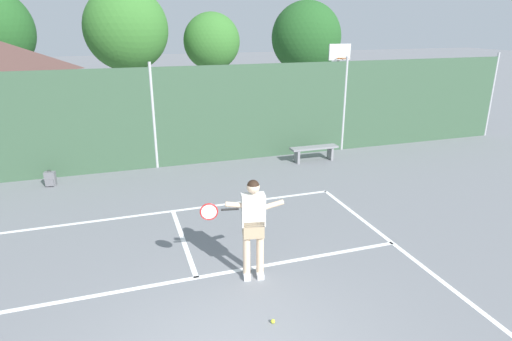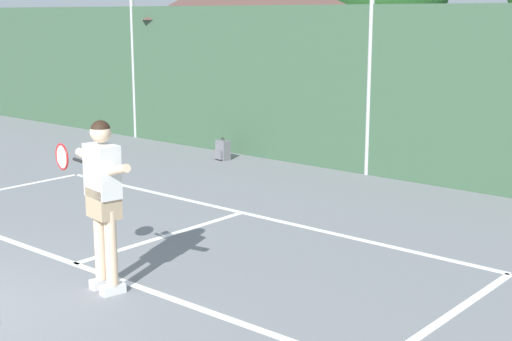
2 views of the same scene
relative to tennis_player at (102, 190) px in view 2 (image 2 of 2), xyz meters
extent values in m
cube|color=white|center=(-0.97, 3.31, -1.11)|extent=(8.20, 0.10, 0.01)
cube|color=white|center=(-0.97, 0.29, -1.11)|extent=(8.20, 0.10, 0.01)
cube|color=white|center=(-0.97, 1.77, -1.11)|extent=(0.10, 2.97, 0.01)
cube|color=#38563D|center=(-0.97, 6.81, 0.43)|extent=(26.00, 0.05, 3.09)
cylinder|color=#B2B2B7|center=(-7.47, 6.81, 0.51)|extent=(0.09, 0.09, 3.24)
cylinder|color=#B2B2B7|center=(-0.97, 6.81, 0.51)|extent=(0.09, 0.09, 3.24)
cube|color=beige|center=(-6.89, 10.36, 0.28)|extent=(5.24, 4.91, 2.78)
cylinder|color=brown|center=(-11.12, 18.74, -0.15)|extent=(0.36, 0.36, 1.92)
cylinder|color=brown|center=(-7.57, 18.74, -0.06)|extent=(0.36, 0.36, 2.09)
cube|color=silver|center=(0.13, -0.02, -1.06)|extent=(0.17, 0.28, 0.10)
cube|color=silver|center=(-0.10, 0.02, -1.06)|extent=(0.17, 0.28, 0.10)
cylinder|color=beige|center=(0.13, -0.02, -0.60)|extent=(0.13, 0.13, 0.82)
cylinder|color=beige|center=(-0.10, 0.02, -0.60)|extent=(0.13, 0.13, 0.82)
cube|color=tan|center=(0.01, 0.00, -0.13)|extent=(0.40, 0.30, 0.32)
cube|color=silver|center=(0.01, 0.00, 0.21)|extent=(0.44, 0.31, 0.56)
sphere|color=beige|center=(0.01, 0.00, 0.62)|extent=(0.22, 0.22, 0.22)
sphere|color=black|center=(0.01, 0.00, 0.64)|extent=(0.21, 0.21, 0.21)
cylinder|color=beige|center=(-0.19, 0.01, 0.31)|extent=(0.56, 0.19, 0.17)
cylinder|color=beige|center=(0.29, -0.05, 0.26)|extent=(0.51, 0.18, 0.22)
cylinder|color=black|center=(-0.39, 0.02, 0.26)|extent=(0.30, 0.09, 0.04)
torus|color=red|center=(-0.74, 0.04, 0.26)|extent=(0.30, 0.08, 0.30)
cylinder|color=silver|center=(-0.74, 0.04, 0.26)|extent=(0.26, 0.05, 0.26)
cube|color=slate|center=(-3.96, 6.12, -0.91)|extent=(0.30, 0.22, 0.40)
cube|color=slate|center=(-3.98, 6.00, -0.99)|extent=(0.23, 0.09, 0.18)
torus|color=black|center=(-3.96, 6.12, -0.69)|extent=(0.09, 0.03, 0.09)
camera|label=1|loc=(-2.03, -6.36, 3.22)|focal=30.22mm
camera|label=2|loc=(6.07, -4.66, 1.82)|focal=51.49mm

